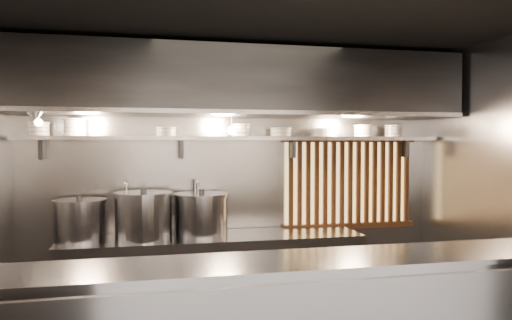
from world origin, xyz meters
name	(u,v)px	position (x,y,z in m)	size (l,w,h in m)	color
ceiling	(271,20)	(0.00, 0.00, 2.80)	(4.50, 4.50, 0.00)	black
wall_back	(236,183)	(0.00, 1.50, 1.40)	(4.50, 4.50, 0.00)	gray
cooking_bench	(214,280)	(-0.30, 1.13, 0.45)	(3.00, 0.70, 0.90)	#A0A0A5
bowl_shelf	(239,138)	(0.00, 1.32, 1.88)	(4.40, 0.34, 0.04)	#A0A0A5
exhaust_hood	(243,84)	(0.00, 1.10, 2.42)	(4.40, 0.81, 0.65)	#2D2D30
wood_screen	(349,183)	(1.30, 1.45, 1.38)	(1.56, 0.09, 1.04)	#FFCC72
faucet_left	(127,195)	(-1.15, 1.37, 1.31)	(0.04, 0.30, 0.50)	silver
faucet_right	(196,193)	(-0.45, 1.37, 1.31)	(0.04, 0.30, 0.50)	silver
heat_lamp	(35,116)	(-1.90, 0.85, 2.07)	(0.25, 0.35, 0.20)	#A0A0A5
pendant_bulb	(232,130)	(-0.10, 1.20, 1.96)	(0.09, 0.09, 0.19)	#2D2D30
stock_pot_left	(80,220)	(-1.58, 1.15, 1.10)	(0.57, 0.57, 0.44)	#A0A0A5
stock_pot_mid	(144,216)	(-0.99, 1.10, 1.13)	(0.59, 0.59, 0.50)	#A0A0A5
stock_pot_right	(202,214)	(-0.41, 1.18, 1.11)	(0.61, 0.61, 0.46)	#A0A0A5
bowl_stack_0	(38,129)	(-1.97, 1.32, 1.97)	(0.22, 0.22, 0.13)	silver
bowl_stack_1	(75,127)	(-1.63, 1.32, 1.98)	(0.23, 0.23, 0.17)	silver
bowl_stack_2	(166,132)	(-0.76, 1.32, 1.95)	(0.20, 0.20, 0.09)	silver
bowl_stack_3	(241,130)	(0.02, 1.32, 1.97)	(0.21, 0.21, 0.13)	silver
bowl_stack_4	(281,132)	(0.45, 1.32, 1.95)	(0.23, 0.23, 0.09)	silver
bowl_stack_5	(321,132)	(0.91, 1.32, 1.95)	(0.24, 0.24, 0.09)	silver
bowl_stack_6	(362,131)	(1.39, 1.32, 1.97)	(0.20, 0.20, 0.13)	silver
bowl_stack_7	(393,131)	(1.77, 1.32, 1.97)	(0.20, 0.20, 0.13)	silver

